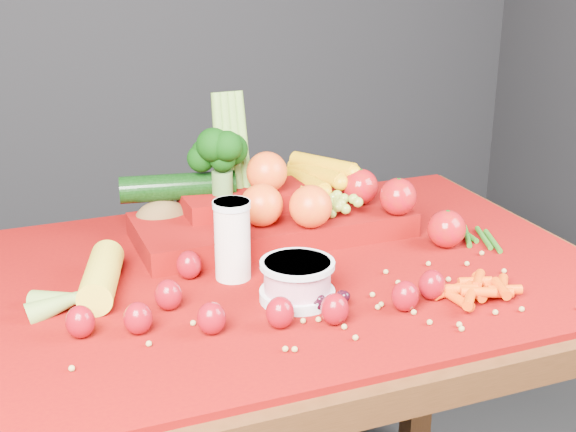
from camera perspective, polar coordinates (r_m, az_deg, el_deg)
name	(u,v)px	position (r m, az deg, el deg)	size (l,w,h in m)	color
table	(292,321)	(1.46, 0.29, -7.47)	(1.10, 0.80, 0.75)	#321B0B
red_cloth	(292,270)	(1.41, 0.30, -3.84)	(1.05, 0.75, 0.01)	#6F0703
milk_glass	(232,237)	(1.34, -3.98, -1.52)	(0.06, 0.06, 0.14)	silver
yogurt_bowl	(297,279)	(1.28, 0.66, -4.53)	(0.12, 0.12, 0.07)	silver
strawberry_scatter	(235,299)	(1.24, -3.82, -5.89)	(0.58, 0.28, 0.05)	maroon
dark_grape_cluster	(334,303)	(1.25, 3.30, -6.21)	(0.06, 0.05, 0.03)	black
soybean_scatter	(341,313)	(1.24, 3.78, -6.91)	(0.84, 0.24, 0.01)	#AA9049
corn_ear	(81,292)	(1.31, -14.48, -5.25)	(0.22, 0.26, 0.06)	yellow
potato	(162,218)	(1.55, -8.96, -0.15)	(0.10, 0.07, 0.07)	brown
baby_carrot_pile	(477,286)	(1.33, 13.27, -4.87)	(0.17, 0.17, 0.03)	#E14107
green_bean_pile	(476,237)	(1.57, 13.21, -1.45)	(0.14, 0.12, 0.01)	#215D15
produce_mound	(278,205)	(1.53, -0.68, 0.82)	(0.59, 0.35, 0.27)	#6F0703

